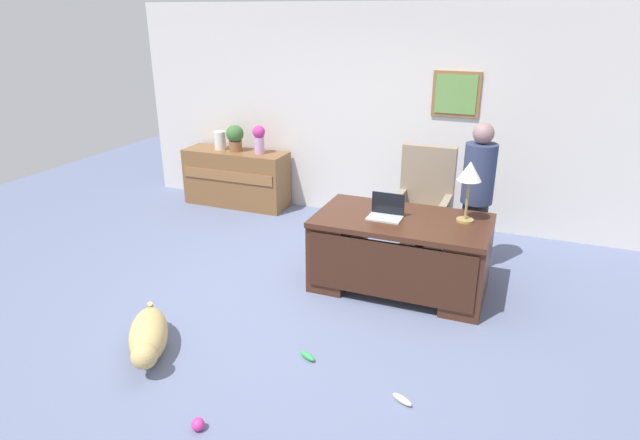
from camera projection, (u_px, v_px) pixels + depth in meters
name	position (u px, v px, depth m)	size (l,w,h in m)	color
ground_plane	(305.00, 304.00, 5.10)	(12.00, 12.00, 0.00)	slate
back_wall	(385.00, 115.00, 6.86)	(7.00, 0.16, 2.70)	silver
desk	(400.00, 252.00, 5.25)	(1.65, 0.93, 0.74)	#422316
credenza	(237.00, 178.00, 7.60)	(1.47, 0.50, 0.78)	brown
armchair	(423.00, 208.00, 6.07)	(0.60, 0.59, 1.20)	gray
person_standing	(476.00, 197.00, 5.52)	(0.32, 0.32, 1.57)	#262323
dog_lying	(148.00, 337.00, 4.31)	(0.65, 0.77, 0.30)	tan
laptop	(386.00, 212.00, 5.15)	(0.32, 0.22, 0.22)	#B2B5BA
desk_lamp	(470.00, 175.00, 4.90)	(0.22, 0.22, 0.58)	#9E8447
vase_with_flowers	(259.00, 138.00, 7.25)	(0.17, 0.17, 0.38)	#CA9BD1
vase_empty	(220.00, 140.00, 7.50)	(0.16, 0.16, 0.25)	silver
potted_plant	(235.00, 137.00, 7.39)	(0.24, 0.24, 0.36)	brown
dog_toy_ball	(198.00, 424.00, 3.55)	(0.09, 0.09, 0.09)	#D8338C
dog_toy_bone	(402.00, 400.00, 3.81)	(0.17, 0.05, 0.05)	beige
dog_toy_plush	(307.00, 356.00, 4.29)	(0.16, 0.05, 0.05)	green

